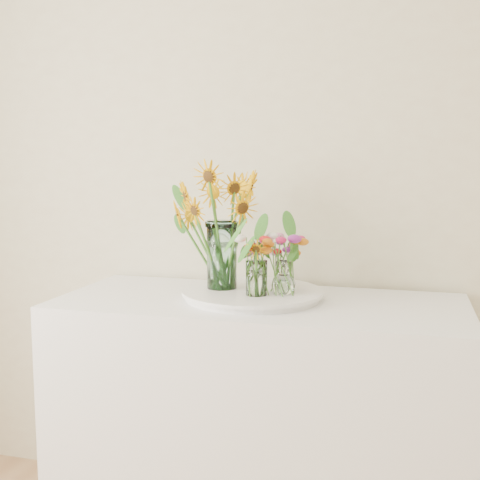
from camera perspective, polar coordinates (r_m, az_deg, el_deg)
The scene contains 10 objects.
counter at distance 2.23m, azimuth 1.79°, elevation -17.07°, with size 1.40×0.60×0.90m, color white.
tray at distance 2.10m, azimuth 1.21°, elevation -5.23°, with size 0.47×0.47×0.03m, color white.
mason_jar at distance 2.11m, azimuth -1.74°, elevation -1.45°, with size 0.11×0.11×0.25m, color #B4E7E8.
sunflower_bouquet at distance 2.10m, azimuth -1.75°, elevation 1.47°, with size 0.61×0.61×0.46m, color #EAA704, non-canonical shape.
small_vase_a at distance 2.01m, azimuth 1.57°, elevation -3.67°, with size 0.07×0.07×0.12m, color white.
wildflower_posy_a at distance 2.00m, azimuth 1.58°, elevation -2.40°, with size 0.17×0.17×0.21m, color #CA6D11, non-canonical shape.
small_vase_b at distance 2.04m, azimuth 4.12°, elevation -3.57°, with size 0.08×0.08×0.12m, color white, non-canonical shape.
wildflower_posy_b at distance 2.03m, azimuth 4.13°, elevation -2.33°, with size 0.21×0.21×0.21m, color #CA6D11, non-canonical shape.
small_vase_c at distance 2.13m, azimuth 4.12°, elevation -3.36°, with size 0.06×0.06×0.10m, color white.
wildflower_posy_c at distance 2.13m, azimuth 4.13°, elevation -2.17°, with size 0.17×0.17×0.19m, color #CA6D11, non-canonical shape.
Camera 1 is at (0.25, -0.04, 1.37)m, focal length 45.00 mm.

